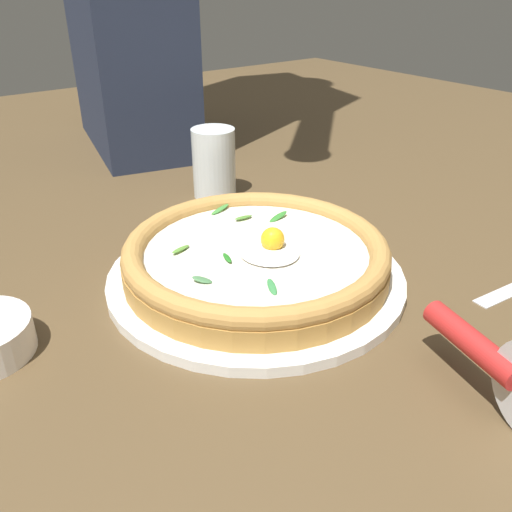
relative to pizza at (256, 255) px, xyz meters
The scene contains 5 objects.
ground_plane 0.05m from the pizza, 145.86° to the left, with size 2.40×2.40×0.03m, color brown.
pizza_plate 0.03m from the pizza, 147.23° to the right, with size 0.34×0.34×0.01m, color white.
pizza is the anchor object (origin of this frame).
pizza_cutter 0.27m from the pizza, ahead, with size 0.16×0.05×0.09m.
drinking_glass 0.27m from the pizza, 157.03° to the left, with size 0.07×0.07×0.11m.
Camera 1 is at (0.45, -0.33, 0.32)m, focal length 37.54 mm.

